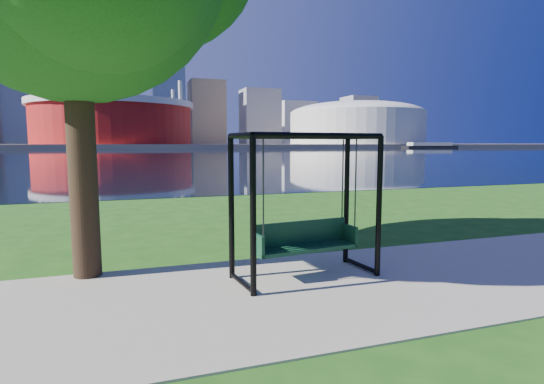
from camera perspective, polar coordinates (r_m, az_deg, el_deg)
name	(u,v)px	position (r m, az deg, el deg)	size (l,w,h in m)	color
ground	(275,283)	(7.30, 0.36, -12.19)	(900.00, 900.00, 0.00)	#1E5114
path	(285,292)	(6.85, 1.74, -13.34)	(120.00, 4.00, 0.03)	#9E937F
river	(140,153)	(108.59, -17.33, 5.01)	(900.00, 180.00, 0.02)	black
far_bank	(133,145)	(312.56, -18.14, 5.97)	(900.00, 228.00, 2.00)	#937F60
stadium	(114,121)	(241.96, -20.52, 8.94)	(83.00, 83.00, 32.00)	maroon
arena	(356,122)	(278.14, 11.29, 9.20)	(84.00, 84.00, 26.56)	beige
skyline	(125,96)	(327.67, -19.14, 12.06)	(392.00, 66.00, 96.50)	gray
swing	(305,209)	(7.34, 4.45, -2.31)	(2.57, 1.34, 2.52)	black
barge	(430,145)	(242.74, 20.44, 5.89)	(29.99, 10.66, 2.94)	black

